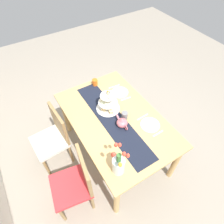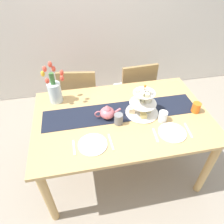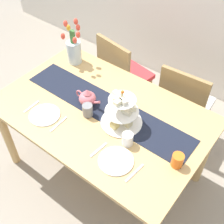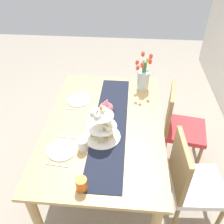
# 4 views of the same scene
# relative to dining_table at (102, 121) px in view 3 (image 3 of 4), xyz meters

# --- Properties ---
(ground_plane) EXTENTS (8.00, 8.00, 0.00)m
(ground_plane) POSITION_rel_dining_table_xyz_m (0.00, 0.00, -0.67)
(ground_plane) COLOR gray
(dining_table) EXTENTS (1.59, 1.01, 0.78)m
(dining_table) POSITION_rel_dining_table_xyz_m (0.00, 0.00, 0.00)
(dining_table) COLOR tan
(dining_table) RESTS_ON ground_plane
(chair_left) EXTENTS (0.48, 0.48, 0.91)m
(chair_left) POSITION_rel_dining_table_xyz_m (-0.35, 0.74, -0.17)
(chair_left) COLOR olive
(chair_left) RESTS_ON ground_plane
(chair_right) EXTENTS (0.45, 0.45, 0.91)m
(chair_right) POSITION_rel_dining_table_xyz_m (0.35, 0.73, -0.17)
(chair_right) COLOR olive
(chair_right) RESTS_ON ground_plane
(table_runner) EXTENTS (1.42, 0.28, 0.00)m
(table_runner) POSITION_rel_dining_table_xyz_m (0.00, 0.05, 0.11)
(table_runner) COLOR black
(table_runner) RESTS_ON dining_table
(tiered_cake_stand) EXTENTS (0.30, 0.30, 0.30)m
(tiered_cake_stand) POSITION_rel_dining_table_xyz_m (0.18, 0.00, 0.21)
(tiered_cake_stand) COLOR beige
(tiered_cake_stand) RESTS_ON table_runner
(teapot) EXTENTS (0.24, 0.13, 0.14)m
(teapot) POSITION_rel_dining_table_xyz_m (-0.14, 0.00, 0.16)
(teapot) COLOR #D66B75
(teapot) RESTS_ON table_runner
(tulip_vase) EXTENTS (0.21, 0.16, 0.40)m
(tulip_vase) POSITION_rel_dining_table_xyz_m (-0.58, 0.34, 0.24)
(tulip_vase) COLOR silver
(tulip_vase) RESTS_ON dining_table
(dinner_plate_left) EXTENTS (0.23, 0.23, 0.01)m
(dinner_plate_left) POSITION_rel_dining_table_xyz_m (-0.31, -0.29, 0.11)
(dinner_plate_left) COLOR white
(dinner_plate_left) RESTS_ON dining_table
(fork_left) EXTENTS (0.02, 0.15, 0.01)m
(fork_left) POSITION_rel_dining_table_xyz_m (-0.45, -0.29, 0.11)
(fork_left) COLOR silver
(fork_left) RESTS_ON dining_table
(knife_left) EXTENTS (0.02, 0.17, 0.01)m
(knife_left) POSITION_rel_dining_table_xyz_m (-0.16, -0.29, 0.11)
(knife_left) COLOR silver
(knife_left) RESTS_ON dining_table
(dinner_plate_right) EXTENTS (0.23, 0.23, 0.01)m
(dinner_plate_right) POSITION_rel_dining_table_xyz_m (0.36, -0.29, 0.11)
(dinner_plate_right) COLOR white
(dinner_plate_right) RESTS_ON dining_table
(fork_right) EXTENTS (0.03, 0.15, 0.01)m
(fork_right) POSITION_rel_dining_table_xyz_m (0.21, -0.29, 0.11)
(fork_right) COLOR silver
(fork_right) RESTS_ON dining_table
(knife_right) EXTENTS (0.03, 0.17, 0.01)m
(knife_right) POSITION_rel_dining_table_xyz_m (0.50, -0.29, 0.11)
(knife_right) COLOR silver
(knife_right) RESTS_ON dining_table
(mug_grey) EXTENTS (0.08, 0.08, 0.09)m
(mug_grey) POSITION_rel_dining_table_xyz_m (-0.06, -0.09, 0.16)
(mug_grey) COLOR slate
(mug_grey) RESTS_ON table_runner
(mug_white_text) EXTENTS (0.08, 0.08, 0.09)m
(mug_white_text) POSITION_rel_dining_table_xyz_m (0.33, -0.13, 0.15)
(mug_white_text) COLOR white
(mug_white_text) RESTS_ON dining_table
(mug_orange) EXTENTS (0.08, 0.08, 0.09)m
(mug_orange) POSITION_rel_dining_table_xyz_m (0.67, -0.08, 0.15)
(mug_orange) COLOR orange
(mug_orange) RESTS_ON dining_table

